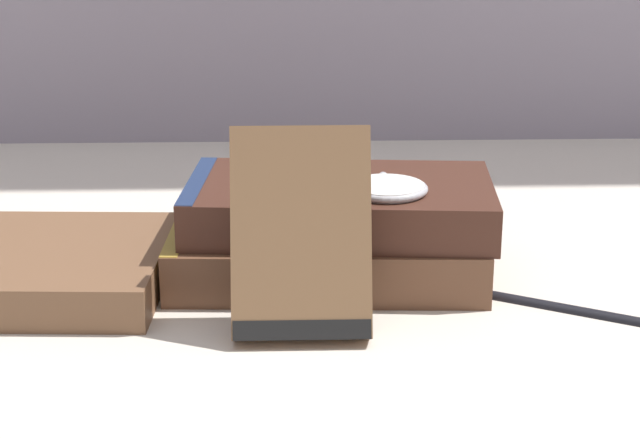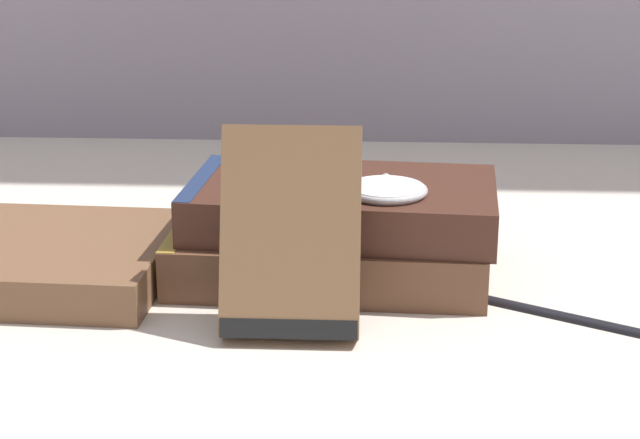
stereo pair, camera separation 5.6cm
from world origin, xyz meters
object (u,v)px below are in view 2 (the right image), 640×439
at_px(book_leaning_front, 291,240).
at_px(pocket_watch, 386,190).
at_px(book_flat_top, 334,205).
at_px(book_flat_bottom, 321,251).
at_px(reading_glasses, 280,216).
at_px(fountain_pen, 574,314).

xyz_separation_m(book_leaning_front, pocket_watch, (0.06, 0.07, 0.01)).
distance_m(book_flat_top, pocket_watch, 0.05).
relative_size(book_leaning_front, pocket_watch, 2.18).
height_order(book_flat_bottom, book_flat_top, book_flat_top).
bearing_deg(book_leaning_front, pocket_watch, 50.24).
height_order(reading_glasses, fountain_pen, fountain_pen).
distance_m(book_flat_top, book_leaning_front, 0.10).
bearing_deg(book_leaning_front, book_flat_bottom, 81.57).
bearing_deg(fountain_pen, book_flat_top, -176.58).
xyz_separation_m(book_flat_top, fountain_pen, (0.16, -0.07, -0.05)).
relative_size(book_leaning_front, fountain_pen, 1.13).
xyz_separation_m(reading_glasses, fountain_pen, (0.21, -0.20, 0.00)).
bearing_deg(book_flat_top, book_flat_bottom, -160.13).
xyz_separation_m(book_flat_bottom, pocket_watch, (0.04, -0.02, 0.05)).
bearing_deg(book_flat_bottom, book_leaning_front, -95.96).
relative_size(book_flat_top, reading_glasses, 2.17).
bearing_deg(reading_glasses, book_leaning_front, -72.46).
distance_m(book_leaning_front, pocket_watch, 0.09).
xyz_separation_m(book_flat_bottom, fountain_pen, (0.17, -0.07, -0.01)).
distance_m(book_leaning_front, reading_glasses, 0.23).
xyz_separation_m(book_leaning_front, reading_glasses, (-0.03, 0.22, -0.06)).
bearing_deg(book_leaning_front, reading_glasses, 96.78).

